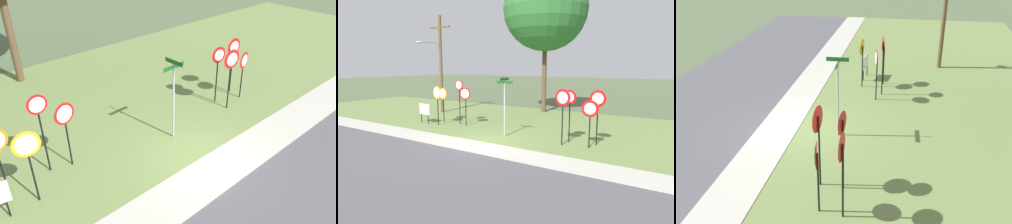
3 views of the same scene
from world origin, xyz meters
The scene contains 11 objects.
ground_plane centered at (0.00, 0.00, 0.00)m, with size 160.00×160.00×0.00m, color #4C5B3D.
sidewalk_strip centered at (0.00, -0.80, 0.03)m, with size 44.00×1.60×0.06m, color #ADAA9E.
grass_median centered at (0.00, 6.00, 0.02)m, with size 44.00×12.00×0.04m, color olive.
stop_sign_near_right centered at (-5.02, 1.87, 1.83)m, with size 0.78×0.16×2.44m.
stop_sign_far_left centered at (-4.15, 2.94, 2.06)m, with size 0.64×0.09×2.83m.
stop_sign_far_center centered at (-3.45, 2.73, 1.77)m, with size 0.73×0.17×2.38m.
yield_sign_near_left centered at (3.49, 1.67, 2.05)m, with size 0.82×0.15×2.67m.
yield_sign_near_right centered at (4.72, 1.92, 1.67)m, with size 0.77×0.16×2.20m.
yield_sign_far_left centered at (4.83, 2.61, 2.01)m, with size 0.81×0.11×2.61m.
yield_sign_far_right centered at (3.54, 2.40, 1.97)m, with size 0.71×0.16×2.58m.
street_name_post centered at (0.23, 1.66, 1.88)m, with size 0.96×0.82×3.11m.
Camera 1 is at (-7.33, -6.32, 7.54)m, focal length 37.09 mm.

